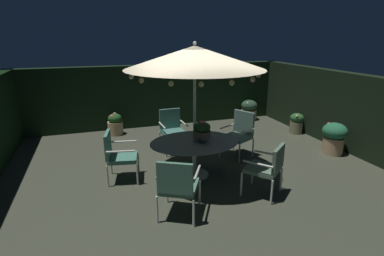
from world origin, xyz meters
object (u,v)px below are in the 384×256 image
(patio_dining_table, at_px, (194,147))
(patio_chair_northeast, at_px, (172,127))
(patio_chair_north, at_px, (240,131))
(potted_plant_back_left, at_px, (115,124))
(potted_plant_right_near, at_px, (249,110))
(patio_chair_south, at_px, (268,166))
(patio_umbrella, at_px, (195,58))
(potted_plant_front_corner, at_px, (296,123))
(centerpiece_planter, at_px, (202,130))
(patio_chair_east, at_px, (117,153))
(patio_chair_southeast, at_px, (178,184))
(potted_plant_back_center, at_px, (334,137))

(patio_dining_table, height_order, patio_chair_northeast, patio_chair_northeast)
(patio_dining_table, relative_size, patio_chair_north, 1.69)
(potted_plant_back_left, bearing_deg, potted_plant_right_near, 2.86)
(patio_chair_south, distance_m, potted_plant_right_near, 5.05)
(patio_umbrella, relative_size, potted_plant_front_corner, 4.45)
(centerpiece_planter, bearing_deg, potted_plant_right_near, 49.57)
(patio_chair_north, bearing_deg, patio_dining_table, -153.07)
(centerpiece_planter, relative_size, patio_chair_east, 0.44)
(centerpiece_planter, xyz_separation_m, patio_chair_south, (0.83, -1.09, -0.41))
(patio_chair_east, relative_size, patio_chair_southeast, 0.98)
(patio_umbrella, xyz_separation_m, potted_plant_back_center, (3.54, 0.07, -1.93))
(patio_chair_south, height_order, potted_plant_front_corner, patio_chair_south)
(potted_plant_front_corner, bearing_deg, centerpiece_planter, -153.99)
(potted_plant_back_left, bearing_deg, patio_dining_table, -67.80)
(potted_plant_right_near, bearing_deg, patio_chair_northeast, -148.88)
(patio_chair_northeast, distance_m, patio_chair_southeast, 2.91)
(centerpiece_planter, distance_m, potted_plant_right_near, 4.62)
(patio_chair_north, xyz_separation_m, patio_chair_northeast, (-1.42, 0.82, -0.01))
(patio_dining_table, bearing_deg, centerpiece_planter, -24.57)
(patio_chair_southeast, distance_m, patio_chair_south, 1.70)
(patio_chair_south, height_order, potted_plant_back_center, patio_chair_south)
(potted_plant_back_left, bearing_deg, patio_chair_southeast, -82.63)
(patio_dining_table, bearing_deg, patio_chair_south, -49.96)
(patio_chair_northeast, bearing_deg, potted_plant_right_near, 31.12)
(patio_chair_north, xyz_separation_m, patio_chair_south, (-0.38, -1.83, -0.03))
(patio_dining_table, xyz_separation_m, potted_plant_front_corner, (3.69, 1.68, -0.31))
(patio_umbrella, relative_size, patio_chair_south, 2.78)
(potted_plant_front_corner, bearing_deg, patio_chair_north, -157.07)
(patio_chair_north, bearing_deg, potted_plant_right_near, 57.42)
(patio_umbrella, xyz_separation_m, patio_chair_south, (0.97, -1.15, -1.79))
(centerpiece_planter, height_order, patio_chair_east, centerpiece_planter)
(patio_chair_north, bearing_deg, patio_umbrella, -153.07)
(centerpiece_planter, distance_m, potted_plant_back_left, 3.63)
(centerpiece_planter, bearing_deg, potted_plant_back_left, 113.80)
(patio_dining_table, relative_size, potted_plant_back_left, 2.89)
(centerpiece_planter, relative_size, potted_plant_right_near, 0.65)
(potted_plant_back_center, relative_size, potted_plant_right_near, 1.15)
(patio_chair_northeast, relative_size, potted_plant_back_left, 1.65)
(patio_chair_southeast, bearing_deg, patio_chair_northeast, 77.02)
(centerpiece_planter, xyz_separation_m, patio_chair_north, (1.22, 0.75, -0.38))
(potted_plant_back_left, relative_size, potted_plant_right_near, 0.92)
(patio_dining_table, relative_size, patio_chair_southeast, 1.76)
(patio_chair_southeast, bearing_deg, patio_chair_south, 6.13)
(patio_chair_east, xyz_separation_m, potted_plant_back_left, (0.18, 2.92, -0.26))
(patio_chair_north, height_order, potted_plant_back_center, patio_chair_north)
(potted_plant_right_near, bearing_deg, patio_chair_north, -122.58)
(patio_chair_south, height_order, potted_plant_right_near, patio_chair_south)
(potted_plant_back_center, relative_size, potted_plant_front_corner, 1.29)
(patio_chair_north, xyz_separation_m, potted_plant_back_left, (-2.66, 2.51, -0.29))
(patio_chair_northeast, xyz_separation_m, potted_plant_front_corner, (3.76, 0.17, -0.27))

